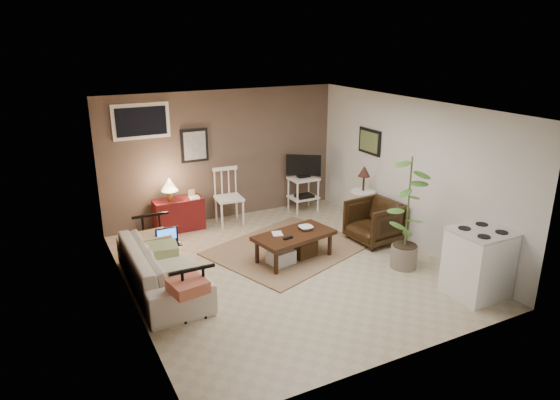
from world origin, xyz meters
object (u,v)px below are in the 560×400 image
tv_stand (304,181)px  side_table (363,190)px  coffee_table (294,245)px  stove (478,263)px  potted_plant (408,209)px  spindle_chair (229,198)px  sofa (161,259)px  armchair (374,220)px  red_console (178,212)px

tv_stand → side_table: bearing=-69.2°
tv_stand → side_table: side_table is taller
coffee_table → stove: stove is taller
coffee_table → potted_plant: bearing=-35.6°
coffee_table → spindle_chair: (-0.29, 1.95, 0.22)m
sofa → stove: size_ratio=2.28×
side_table → coffee_table: bearing=-159.7°
sofa → spindle_chair: size_ratio=2.07×
potted_plant → spindle_chair: bearing=119.4°
coffee_table → sofa: (-2.03, 0.07, 0.16)m
tv_stand → armchair: tv_stand is taller
side_table → armchair: bearing=-108.4°
armchair → tv_stand: bearing=-176.0°
coffee_table → tv_stand: bearing=56.5°
red_console → armchair: red_console is taller
red_console → tv_stand: (2.49, -0.12, 0.25)m
spindle_chair → coffee_table: bearing=-81.5°
coffee_table → armchair: armchair is taller
coffee_table → armchair: 1.56m
red_console → side_table: side_table is taller
spindle_chair → side_table: (2.05, -1.30, 0.23)m
tv_stand → stove: size_ratio=1.21×
coffee_table → spindle_chair: 1.98m
red_console → potted_plant: (2.57, -3.01, 0.58)m
tv_stand → coffee_table: bearing=-123.5°
armchair → sofa: bearing=-95.1°
tv_stand → potted_plant: (0.08, -2.89, 0.33)m
stove → coffee_table: bearing=129.0°
coffee_table → sofa: 2.03m
red_console → tv_stand: bearing=-2.7°
sofa → stove: (3.69, -2.13, 0.05)m
potted_plant → sofa: bearing=162.9°
sofa → red_console: size_ratio=2.14×
sofa → tv_stand: tv_stand is taller
tv_stand → armchair: bearing=-81.6°
spindle_chair → tv_stand: 1.57m
side_table → potted_plant: 1.68m
spindle_chair → sofa: bearing=-132.8°
coffee_table → spindle_chair: spindle_chair is taller
side_table → stove: side_table is taller
sofa → coffee_table: bearing=-92.1°
stove → side_table: bearing=88.0°
red_console → sofa: bearing=-112.3°
tv_stand → potted_plant: size_ratio=0.65×
sofa → stove: 4.26m
red_console → armchair: 3.43m
sofa → potted_plant: bearing=-107.1°
sofa → spindle_chair: bearing=-42.8°
sofa → potted_plant: (3.38, -1.04, 0.51)m
coffee_table → spindle_chair: bearing=98.5°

